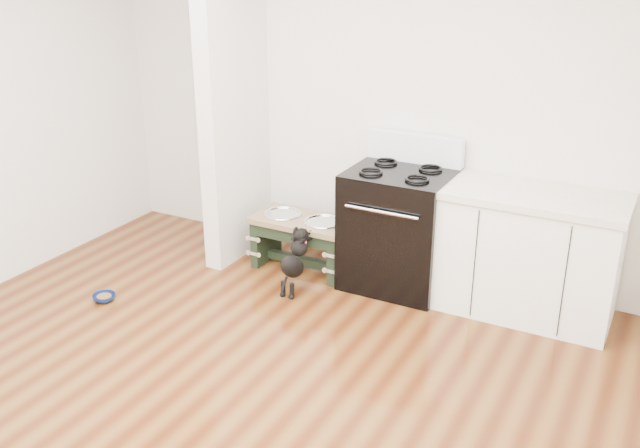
% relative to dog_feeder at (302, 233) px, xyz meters
% --- Properties ---
extents(ground, '(5.00, 5.00, 0.00)m').
position_rel_dog_feeder_xyz_m(ground, '(0.53, -2.05, -0.31)').
color(ground, '#471F0C').
rests_on(ground, ground).
extents(room_shell, '(5.00, 5.00, 5.00)m').
position_rel_dog_feeder_xyz_m(room_shell, '(0.53, -2.05, 1.31)').
color(room_shell, silver).
rests_on(room_shell, ground).
extents(partition_wall, '(0.15, 0.80, 2.70)m').
position_rel_dog_feeder_xyz_m(partition_wall, '(-0.64, 0.05, 1.04)').
color(partition_wall, silver).
rests_on(partition_wall, ground).
extents(oven_range, '(0.76, 0.69, 1.14)m').
position_rel_dog_feeder_xyz_m(oven_range, '(0.78, 0.11, 0.16)').
color(oven_range, black).
rests_on(oven_range, ground).
extents(cabinet_run, '(1.24, 0.64, 0.91)m').
position_rel_dog_feeder_xyz_m(cabinet_run, '(1.76, 0.13, 0.14)').
color(cabinet_run, white).
rests_on(cabinet_run, ground).
extents(dog_feeder, '(0.80, 0.43, 0.46)m').
position_rel_dog_feeder_xyz_m(dog_feeder, '(0.00, 0.00, 0.00)').
color(dog_feeder, black).
rests_on(dog_feeder, ground).
extents(puppy, '(0.14, 0.41, 0.49)m').
position_rel_dog_feeder_xyz_m(puppy, '(0.14, -0.37, -0.05)').
color(puppy, black).
rests_on(puppy, ground).
extents(floor_bowl, '(0.19, 0.19, 0.05)m').
position_rel_dog_feeder_xyz_m(floor_bowl, '(-1.04, -1.19, -0.29)').
color(floor_bowl, '#0B1F52').
rests_on(floor_bowl, ground).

